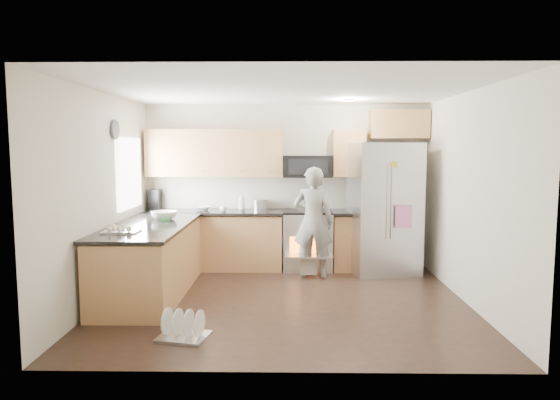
{
  "coord_description": "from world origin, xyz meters",
  "views": [
    {
      "loc": [
        0.04,
        -6.09,
        1.91
      ],
      "look_at": [
        -0.06,
        0.5,
        1.22
      ],
      "focal_mm": 32.0,
      "sensor_mm": 36.0,
      "label": 1
    }
  ],
  "objects_px": {
    "refrigerator": "(384,209)",
    "person": "(313,222)",
    "stove_range": "(307,226)",
    "dish_rack": "(183,330)"
  },
  "relations": [
    {
      "from": "stove_range",
      "to": "refrigerator",
      "type": "height_order",
      "value": "refrigerator"
    },
    {
      "from": "refrigerator",
      "to": "stove_range",
      "type": "bearing_deg",
      "value": 158.08
    },
    {
      "from": "refrigerator",
      "to": "dish_rack",
      "type": "distance_m",
      "value": 3.79
    },
    {
      "from": "refrigerator",
      "to": "person",
      "type": "relative_size",
      "value": 1.21
    },
    {
      "from": "stove_range",
      "to": "refrigerator",
      "type": "relative_size",
      "value": 0.9
    },
    {
      "from": "refrigerator",
      "to": "person",
      "type": "height_order",
      "value": "refrigerator"
    },
    {
      "from": "dish_rack",
      "to": "refrigerator",
      "type": "bearing_deg",
      "value": 46.98
    },
    {
      "from": "refrigerator",
      "to": "dish_rack",
      "type": "height_order",
      "value": "refrigerator"
    },
    {
      "from": "stove_range",
      "to": "dish_rack",
      "type": "height_order",
      "value": "stove_range"
    },
    {
      "from": "refrigerator",
      "to": "person",
      "type": "xyz_separation_m",
      "value": [
        -1.08,
        -0.25,
        -0.17
      ]
    }
  ]
}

